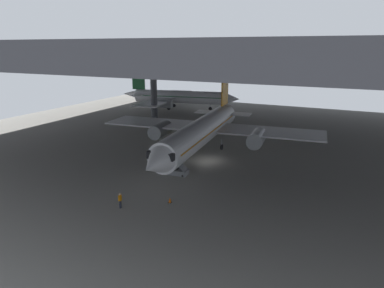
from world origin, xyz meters
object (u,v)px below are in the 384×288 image
Objects in this scene: boarding_stairs at (173,168)px; crew_worker_near_nose at (120,199)px; airplane_distant at (178,97)px; airplane_main at (203,130)px; baggage_tug at (187,138)px; crew_worker_by_stairs at (177,163)px; traffic_cone_orange at (170,200)px.

boarding_stairs reaches higher than crew_worker_near_nose.
boarding_stairs is 49.80m from airplane_distant.
airplane_main reaches higher than crew_worker_near_nose.
baggage_tug is at bearing -59.22° from airplane_distant.
boarding_stairs is 1.98m from crew_worker_by_stairs.
crew_worker_by_stairs is (0.12, -8.78, -2.67)m from airplane_main.
crew_worker_near_nose reaches higher than traffic_cone_orange.
crew_worker_near_nose is 0.74× the size of baggage_tug.
traffic_cone_orange is (3.99, -7.88, -0.45)m from boarding_stairs.
crew_worker_by_stairs reaches higher than baggage_tug.
boarding_stairs is at bearing 116.85° from traffic_cone_orange.
crew_worker_near_nose is at bearing -88.77° from crew_worker_by_stairs.
crew_worker_by_stairs is 2.62× the size of traffic_cone_orange.
traffic_cone_orange is (26.75, -52.11, -2.97)m from airplane_distant.
airplane_main is 40.25m from airplane_distant.
crew_worker_by_stairs is at bearing -68.33° from baggage_tug.
boarding_stairs is at bearing -87.56° from airplane_main.
baggage_tug is (-5.87, 15.87, -0.22)m from boarding_stairs.
airplane_distant is 33.12m from baggage_tug.
airplane_main is at bearing -43.57° from baggage_tug.
traffic_cone_orange is 0.26× the size of baggage_tug.
crew_worker_by_stairs is 14.99m from baggage_tug.
crew_worker_by_stairs is at bearing 99.74° from boarding_stairs.
airplane_main is 9.18m from crew_worker_by_stairs.
crew_worker_by_stairs is (-0.33, 1.95, 0.15)m from boarding_stairs.
crew_worker_near_nose reaches higher than crew_worker_by_stairs.
boarding_stairs is 2.11× the size of baggage_tug.
baggage_tug is at bearing 112.54° from traffic_cone_orange.
traffic_cone_orange is at bearing 40.11° from crew_worker_near_nose.
traffic_cone_orange is at bearing -63.15° from boarding_stairs.
airplane_main is 8.12× the size of boarding_stairs.
baggage_tug reaches higher than traffic_cone_orange.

